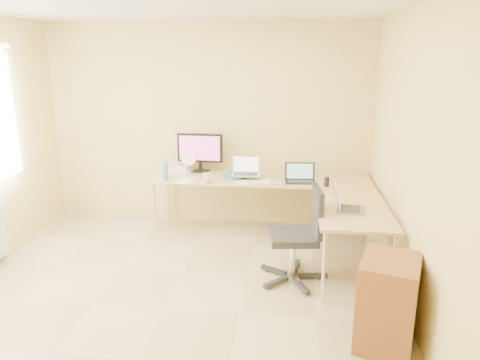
# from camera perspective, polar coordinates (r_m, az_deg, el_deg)

# --- Properties ---
(floor) EXTENTS (4.50, 4.50, 0.00)m
(floor) POSITION_cam_1_polar(r_m,az_deg,el_deg) (4.17, -9.65, -15.88)
(floor) COLOR tan
(floor) RESTS_ON ground
(wall_back) EXTENTS (4.50, 0.00, 4.50)m
(wall_back) POSITION_cam_1_polar(r_m,az_deg,el_deg) (5.82, -4.10, 6.99)
(wall_back) COLOR #E6D17B
(wall_back) RESTS_ON ground
(wall_right) EXTENTS (0.00, 4.50, 4.50)m
(wall_right) POSITION_cam_1_polar(r_m,az_deg,el_deg) (3.66, 22.70, 0.70)
(wall_right) COLOR #E6D17B
(wall_right) RESTS_ON ground
(desk_main) EXTENTS (2.65, 0.70, 0.73)m
(desk_main) POSITION_cam_1_polar(r_m,az_deg,el_deg) (5.57, 2.69, -3.31)
(desk_main) COLOR tan
(desk_main) RESTS_ON ground
(desk_return) EXTENTS (0.70, 1.30, 0.73)m
(desk_return) POSITION_cam_1_polar(r_m,az_deg,el_deg) (4.66, 13.94, -7.61)
(desk_return) COLOR tan
(desk_return) RESTS_ON ground
(monitor) EXTENTS (0.59, 0.22, 0.50)m
(monitor) POSITION_cam_1_polar(r_m,az_deg,el_deg) (5.70, -5.16, 3.52)
(monitor) COLOR black
(monitor) RESTS_ON desk_main
(book_stack) EXTENTS (0.35, 0.40, 0.05)m
(book_stack) POSITION_cam_1_polar(r_m,az_deg,el_deg) (5.51, -0.18, 0.76)
(book_stack) COLOR #1D785D
(book_stack) RESTS_ON desk_main
(laptop_center) EXTENTS (0.35, 0.28, 0.22)m
(laptop_center) POSITION_cam_1_polar(r_m,az_deg,el_deg) (5.33, 0.74, 1.79)
(laptop_center) COLOR #AFAFAF
(laptop_center) RESTS_ON desk_main
(laptop_black) EXTENTS (0.37, 0.28, 0.22)m
(laptop_black) POSITION_cam_1_polar(r_m,az_deg,el_deg) (5.27, 7.76, 0.89)
(laptop_black) COLOR black
(laptop_black) RESTS_ON desk_main
(keyboard) EXTENTS (0.43, 0.21, 0.02)m
(keyboard) POSITION_cam_1_polar(r_m,az_deg,el_deg) (5.23, 1.56, -0.23)
(keyboard) COLOR white
(keyboard) RESTS_ON desk_main
(mouse) EXTENTS (0.10, 0.08, 0.03)m
(mouse) POSITION_cam_1_polar(r_m,az_deg,el_deg) (5.16, 4.71, -0.45)
(mouse) COLOR silver
(mouse) RESTS_ON desk_main
(mug) EXTENTS (0.12, 0.12, 0.10)m
(mug) POSITION_cam_1_polar(r_m,az_deg,el_deg) (5.29, -4.23, 0.36)
(mug) COLOR silver
(mug) RESTS_ON desk_main
(cd_stack) EXTENTS (0.13, 0.13, 0.03)m
(cd_stack) POSITION_cam_1_polar(r_m,az_deg,el_deg) (5.24, -4.07, -0.17)
(cd_stack) COLOR white
(cd_stack) RESTS_ON desk_main
(water_bottle) EXTENTS (0.08, 0.08, 0.24)m
(water_bottle) POSITION_cam_1_polar(r_m,az_deg,el_deg) (5.34, -9.63, 1.11)
(water_bottle) COLOR #527FC7
(water_bottle) RESTS_ON desk_main
(papers) EXTENTS (0.26, 0.32, 0.01)m
(papers) POSITION_cam_1_polar(r_m,az_deg,el_deg) (5.34, -7.11, -0.10)
(papers) COLOR white
(papers) RESTS_ON desk_main
(white_box) EXTENTS (0.26, 0.20, 0.09)m
(white_box) POSITION_cam_1_polar(r_m,az_deg,el_deg) (5.81, -7.71, 1.56)
(white_box) COLOR silver
(white_box) RESTS_ON desk_main
(desk_fan) EXTENTS (0.27, 0.27, 0.28)m
(desk_fan) POSITION_cam_1_polar(r_m,az_deg,el_deg) (5.75, -6.50, 2.45)
(desk_fan) COLOR white
(desk_fan) RESTS_ON desk_main
(black_cup) EXTENTS (0.08, 0.08, 0.11)m
(black_cup) POSITION_cam_1_polar(r_m,az_deg,el_deg) (5.16, 11.05, -0.24)
(black_cup) COLOR black
(black_cup) RESTS_ON desk_main
(laptop_return) EXTENTS (0.40, 0.33, 0.24)m
(laptop_return) POSITION_cam_1_polar(r_m,az_deg,el_deg) (4.39, 13.86, -2.31)
(laptop_return) COLOR #A09EAE
(laptop_return) RESTS_ON desk_return
(office_chair) EXTENTS (0.65, 0.65, 0.97)m
(office_chair) POSITION_cam_1_polar(r_m,az_deg,el_deg) (4.40, 6.86, -6.77)
(office_chair) COLOR #262626
(office_chair) RESTS_ON ground
(cabinet) EXTENTS (0.55, 0.61, 0.70)m
(cabinet) POSITION_cam_1_polar(r_m,az_deg,el_deg) (3.68, 18.41, -14.68)
(cabinet) COLOR brown
(cabinet) RESTS_ON ground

